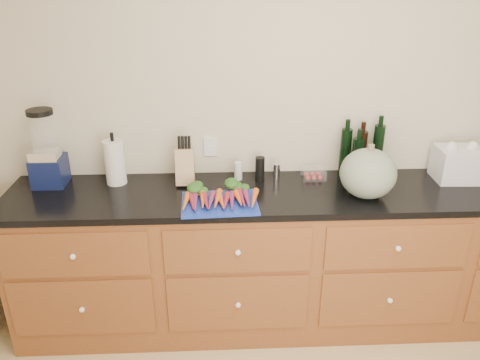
{
  "coord_description": "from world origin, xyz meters",
  "views": [
    {
      "loc": [
        -0.54,
        -1.21,
        2.14
      ],
      "look_at": [
        -0.43,
        1.2,
        1.06
      ],
      "focal_mm": 35.0,
      "sensor_mm": 36.0,
      "label": 1
    }
  ],
  "objects_px": {
    "squash": "(368,173)",
    "blender_appliance": "(46,153)",
    "cutting_board": "(220,203)",
    "carrots": "(220,196)",
    "tomato_box": "(313,174)",
    "paper_towel": "(115,162)",
    "knife_block": "(185,166)"
  },
  "relations": [
    {
      "from": "knife_block",
      "to": "blender_appliance",
      "type": "bearing_deg",
      "value": 178.79
    },
    {
      "from": "carrots",
      "to": "blender_appliance",
      "type": "bearing_deg",
      "value": 164.53
    },
    {
      "from": "blender_appliance",
      "to": "knife_block",
      "type": "bearing_deg",
      "value": -1.21
    },
    {
      "from": "cutting_board",
      "to": "tomato_box",
      "type": "height_order",
      "value": "tomato_box"
    },
    {
      "from": "cutting_board",
      "to": "carrots",
      "type": "bearing_deg",
      "value": 90.0
    },
    {
      "from": "carrots",
      "to": "tomato_box",
      "type": "distance_m",
      "value": 0.66
    },
    {
      "from": "knife_block",
      "to": "carrots",
      "type": "bearing_deg",
      "value": -52.29
    },
    {
      "from": "cutting_board",
      "to": "knife_block",
      "type": "bearing_deg",
      "value": 124.63
    },
    {
      "from": "carrots",
      "to": "squash",
      "type": "distance_m",
      "value": 0.86
    },
    {
      "from": "carrots",
      "to": "tomato_box",
      "type": "xyz_separation_m",
      "value": [
        0.59,
        0.3,
        0.0
      ]
    },
    {
      "from": "squash",
      "to": "blender_appliance",
      "type": "relative_size",
      "value": 0.68
    },
    {
      "from": "paper_towel",
      "to": "squash",
      "type": "bearing_deg",
      "value": -9.79
    },
    {
      "from": "carrots",
      "to": "blender_appliance",
      "type": "relative_size",
      "value": 0.88
    },
    {
      "from": "blender_appliance",
      "to": "knife_block",
      "type": "relative_size",
      "value": 2.13
    },
    {
      "from": "blender_appliance",
      "to": "tomato_box",
      "type": "distance_m",
      "value": 1.63
    },
    {
      "from": "paper_towel",
      "to": "tomato_box",
      "type": "height_order",
      "value": "paper_towel"
    },
    {
      "from": "knife_block",
      "to": "tomato_box",
      "type": "distance_m",
      "value": 0.8
    },
    {
      "from": "squash",
      "to": "blender_appliance",
      "type": "distance_m",
      "value": 1.9
    },
    {
      "from": "blender_appliance",
      "to": "paper_towel",
      "type": "relative_size",
      "value": 1.72
    },
    {
      "from": "carrots",
      "to": "squash",
      "type": "xyz_separation_m",
      "value": [
        0.85,
        0.03,
        0.11
      ]
    },
    {
      "from": "blender_appliance",
      "to": "tomato_box",
      "type": "bearing_deg",
      "value": 0.44
    },
    {
      "from": "cutting_board",
      "to": "blender_appliance",
      "type": "distance_m",
      "value": 1.1
    },
    {
      "from": "blender_appliance",
      "to": "paper_towel",
      "type": "distance_m",
      "value": 0.4
    },
    {
      "from": "cutting_board",
      "to": "tomato_box",
      "type": "distance_m",
      "value": 0.68
    },
    {
      "from": "squash",
      "to": "tomato_box",
      "type": "height_order",
      "value": "squash"
    },
    {
      "from": "blender_appliance",
      "to": "knife_block",
      "type": "height_order",
      "value": "blender_appliance"
    },
    {
      "from": "paper_towel",
      "to": "tomato_box",
      "type": "relative_size",
      "value": 1.91
    },
    {
      "from": "cutting_board",
      "to": "blender_appliance",
      "type": "bearing_deg",
      "value": 162.89
    },
    {
      "from": "tomato_box",
      "to": "cutting_board",
      "type": "bearing_deg",
      "value": -150.92
    },
    {
      "from": "cutting_board",
      "to": "paper_towel",
      "type": "distance_m",
      "value": 0.72
    },
    {
      "from": "cutting_board",
      "to": "paper_towel",
      "type": "bearing_deg",
      "value": 153.19
    },
    {
      "from": "cutting_board",
      "to": "paper_towel",
      "type": "height_order",
      "value": "paper_towel"
    }
  ]
}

